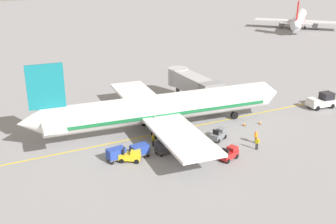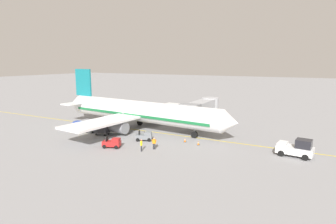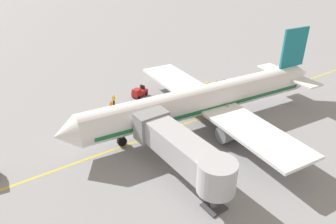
{
  "view_description": "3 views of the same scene",
  "coord_description": "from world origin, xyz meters",
  "px_view_note": "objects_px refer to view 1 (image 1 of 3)",
  "views": [
    {
      "loc": [
        46.44,
        -22.74,
        22.36
      ],
      "look_at": [
        1.31,
        0.64,
        3.41
      ],
      "focal_mm": 44.53,
      "sensor_mm": 36.0,
      "label": 1
    },
    {
      "loc": [
        41.43,
        29.23,
        12.13
      ],
      "look_at": [
        -3.54,
        5.41,
        3.09
      ],
      "focal_mm": 30.39,
      "sensor_mm": 36.0,
      "label": 2
    },
    {
      "loc": [
        -27.65,
        24.93,
        20.39
      ],
      "look_at": [
        -0.21,
        6.05,
        2.7
      ],
      "focal_mm": 33.42,
      "sensor_mm": 36.0,
      "label": 3
    }
  ],
  "objects_px": {
    "parked_airliner": "(161,108)",
    "baggage_cart_front": "(165,146)",
    "baggage_tug_lead": "(131,156)",
    "baggage_tug_trailing": "(219,135)",
    "ground_crew_loader": "(153,139)",
    "jet_bridge": "(193,84)",
    "ground_crew_wing_walker": "(257,142)",
    "baggage_cart_second_in_train": "(140,150)",
    "safety_cone_nose_left": "(244,124)",
    "safety_cone_nose_right": "(260,122)",
    "baggage_tug_spare": "(229,154)",
    "ground_crew_marshaller": "(256,136)",
    "baggage_cart_third_in_train": "(116,153)",
    "pushback_tractor": "(322,101)",
    "distant_taxiing_airliner": "(299,19)"
  },
  "relations": [
    {
      "from": "safety_cone_nose_right",
      "to": "distant_taxiing_airliner",
      "type": "height_order",
      "value": "distant_taxiing_airliner"
    },
    {
      "from": "baggage_tug_lead",
      "to": "ground_crew_loader",
      "type": "xyz_separation_m",
      "value": [
        -2.53,
        4.1,
        0.24
      ]
    },
    {
      "from": "baggage_cart_second_in_train",
      "to": "ground_crew_loader",
      "type": "relative_size",
      "value": 1.75
    },
    {
      "from": "ground_crew_marshaller",
      "to": "distant_taxiing_airliner",
      "type": "xyz_separation_m",
      "value": [
        -66.29,
        70.64,
        2.07
      ]
    },
    {
      "from": "ground_crew_loader",
      "to": "jet_bridge",
      "type": "bearing_deg",
      "value": 132.7
    },
    {
      "from": "baggage_tug_trailing",
      "to": "baggage_cart_third_in_train",
      "type": "height_order",
      "value": "baggage_tug_trailing"
    },
    {
      "from": "baggage_tug_spare",
      "to": "baggage_cart_front",
      "type": "bearing_deg",
      "value": -128.97
    },
    {
      "from": "distant_taxiing_airliner",
      "to": "baggage_tug_spare",
      "type": "bearing_deg",
      "value": -48.1
    },
    {
      "from": "baggage_cart_third_in_train",
      "to": "ground_crew_marshaller",
      "type": "bearing_deg",
      "value": 78.63
    },
    {
      "from": "baggage_tug_lead",
      "to": "baggage_tug_spare",
      "type": "distance_m",
      "value": 11.55
    },
    {
      "from": "parked_airliner",
      "to": "baggage_cart_second_in_train",
      "type": "bearing_deg",
      "value": -43.99
    },
    {
      "from": "jet_bridge",
      "to": "ground_crew_wing_walker",
      "type": "distance_m",
      "value": 18.54
    },
    {
      "from": "baggage_tug_lead",
      "to": "baggage_tug_trailing",
      "type": "height_order",
      "value": "same"
    },
    {
      "from": "baggage_cart_front",
      "to": "baggage_tug_lead",
      "type": "bearing_deg",
      "value": -89.26
    },
    {
      "from": "baggage_tug_lead",
      "to": "ground_crew_loader",
      "type": "relative_size",
      "value": 1.63
    },
    {
      "from": "ground_crew_marshaller",
      "to": "baggage_cart_front",
      "type": "bearing_deg",
      "value": -103.02
    },
    {
      "from": "baggage_tug_spare",
      "to": "jet_bridge",
      "type": "bearing_deg",
      "value": 162.05
    },
    {
      "from": "pushback_tractor",
      "to": "baggage_cart_front",
      "type": "xyz_separation_m",
      "value": [
        3.24,
        -29.5,
        -0.15
      ]
    },
    {
      "from": "baggage_cart_front",
      "to": "safety_cone_nose_left",
      "type": "distance_m",
      "value": 14.25
    },
    {
      "from": "parked_airliner",
      "to": "baggage_cart_front",
      "type": "xyz_separation_m",
      "value": [
        6.71,
        -2.92,
        -2.24
      ]
    },
    {
      "from": "ground_crew_marshaller",
      "to": "safety_cone_nose_right",
      "type": "height_order",
      "value": "ground_crew_marshaller"
    },
    {
      "from": "baggage_tug_lead",
      "to": "safety_cone_nose_left",
      "type": "bearing_deg",
      "value": 98.42
    },
    {
      "from": "baggage_tug_trailing",
      "to": "baggage_tug_lead",
      "type": "bearing_deg",
      "value": -87.93
    },
    {
      "from": "jet_bridge",
      "to": "baggage_tug_spare",
      "type": "relative_size",
      "value": 4.71
    },
    {
      "from": "baggage_tug_trailing",
      "to": "baggage_cart_front",
      "type": "bearing_deg",
      "value": -87.19
    },
    {
      "from": "ground_crew_loader",
      "to": "safety_cone_nose_left",
      "type": "height_order",
      "value": "ground_crew_loader"
    },
    {
      "from": "pushback_tractor",
      "to": "ground_crew_marshaller",
      "type": "relative_size",
      "value": 2.73
    },
    {
      "from": "jet_bridge",
      "to": "baggage_tug_trailing",
      "type": "bearing_deg",
      "value": -16.62
    },
    {
      "from": "pushback_tractor",
      "to": "ground_crew_loader",
      "type": "relative_size",
      "value": 2.73
    },
    {
      "from": "jet_bridge",
      "to": "baggage_cart_front",
      "type": "xyz_separation_m",
      "value": [
        14.02,
        -12.16,
        -2.5
      ]
    },
    {
      "from": "ground_crew_wing_walker",
      "to": "baggage_tug_lead",
      "type": "bearing_deg",
      "value": -105.65
    },
    {
      "from": "pushback_tractor",
      "to": "distant_taxiing_airliner",
      "type": "bearing_deg",
      "value": 138.79
    },
    {
      "from": "parked_airliner",
      "to": "jet_bridge",
      "type": "bearing_deg",
      "value": 128.38
    },
    {
      "from": "parked_airliner",
      "to": "baggage_tug_spare",
      "type": "xyz_separation_m",
      "value": [
        11.59,
        3.11,
        -2.47
      ]
    },
    {
      "from": "baggage_tug_lead",
      "to": "baggage_tug_trailing",
      "type": "xyz_separation_m",
      "value": [
        -0.45,
        12.56,
        0.0
      ]
    },
    {
      "from": "baggage_tug_spare",
      "to": "pushback_tractor",
      "type": "bearing_deg",
      "value": 109.09
    },
    {
      "from": "baggage_cart_front",
      "to": "safety_cone_nose_right",
      "type": "xyz_separation_m",
      "value": [
        -2.16,
        16.4,
        -0.66
      ]
    },
    {
      "from": "baggage_tug_trailing",
      "to": "jet_bridge",
      "type": "bearing_deg",
      "value": 163.38
    },
    {
      "from": "baggage_cart_second_in_train",
      "to": "ground_crew_wing_walker",
      "type": "distance_m",
      "value": 14.5
    },
    {
      "from": "baggage_tug_lead",
      "to": "safety_cone_nose_right",
      "type": "bearing_deg",
      "value": 96.06
    },
    {
      "from": "baggage_tug_spare",
      "to": "baggage_cart_front",
      "type": "relative_size",
      "value": 0.93
    },
    {
      "from": "baggage_cart_front",
      "to": "ground_crew_marshaller",
      "type": "relative_size",
      "value": 1.75
    },
    {
      "from": "baggage_cart_second_in_train",
      "to": "safety_cone_nose_right",
      "type": "relative_size",
      "value": 5.02
    },
    {
      "from": "baggage_tug_spare",
      "to": "ground_crew_marshaller",
      "type": "bearing_deg",
      "value": 111.03
    },
    {
      "from": "baggage_tug_lead",
      "to": "baggage_cart_third_in_train",
      "type": "distance_m",
      "value": 1.71
    },
    {
      "from": "jet_bridge",
      "to": "ground_crew_wing_walker",
      "type": "height_order",
      "value": "jet_bridge"
    },
    {
      "from": "pushback_tractor",
      "to": "safety_cone_nose_right",
      "type": "distance_m",
      "value": 13.17
    },
    {
      "from": "ground_crew_marshaller",
      "to": "ground_crew_wing_walker",
      "type": "bearing_deg",
      "value": -34.52
    },
    {
      "from": "baggage_tug_spare",
      "to": "baggage_cart_second_in_train",
      "type": "distance_m",
      "value": 10.58
    },
    {
      "from": "safety_cone_nose_right",
      "to": "baggage_tug_spare",
      "type": "bearing_deg",
      "value": -55.83
    }
  ]
}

